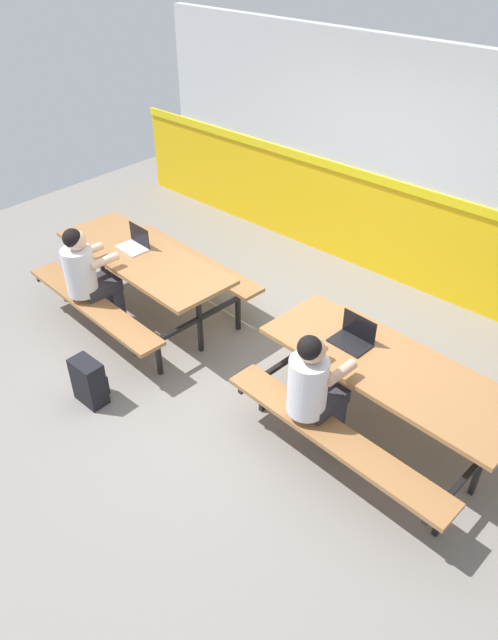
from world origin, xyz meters
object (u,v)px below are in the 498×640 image
Objects in this scene: picnic_table_right at (386,381)px; student_further at (314,385)px; laptop_silver at (135,244)px; laptop_dark at (353,337)px; backpack_dark at (90,382)px; picnic_table_left at (144,269)px; student_nearer at (88,272)px.

student_further reaches higher than picnic_table_right.
laptop_dark is at bearing 3.85° from laptop_silver.
laptop_dark is 2.32m from backpack_dark.
laptop_dark is at bearing 5.29° from picnic_table_left.
student_nearer reaches higher than backpack_dark.
student_nearer is at bearing -90.13° from laptop_silver.
laptop_silver is at bearing 164.09° from picnic_table_left.
laptop_dark reaches higher than picnic_table_right.
picnic_table_left is 0.27m from laptop_silver.
picnic_table_left is at bearing -176.71° from picnic_table_right.
student_nearer is at bearing -163.33° from laptop_dark.
laptop_dark is (2.39, 0.22, 0.21)m from picnic_table_left.
laptop_dark is (2.56, 0.17, 0.00)m from laptop_silver.
student_further is at bearing -120.44° from picnic_table_right.
backpack_dark is (0.82, -1.26, -0.57)m from laptop_silver.
picnic_table_right is 2.95m from laptop_silver.
student_further is at bearing 3.67° from student_nearer.
student_further is 2.05m from backpack_dark.
picnic_table_right is 4.86× the size of backpack_dark.
picnic_table_left is at bearing 118.31° from backpack_dark.
picnic_table_left is 6.41× the size of laptop_dark.
student_further is (-0.32, -0.54, 0.13)m from picnic_table_right.
picnic_table_left is at bearing -174.71° from laptop_dark.
laptop_silver is (-2.94, -0.11, 0.21)m from picnic_table_right.
picnic_table_right is 6.41× the size of laptop_silver.
backpack_dark is at bearing -147.20° from picnic_table_right.
picnic_table_right is 0.44m from laptop_dark.
picnic_table_left is 4.86× the size of backpack_dark.
student_nearer is 2.74× the size of backpack_dark.
laptop_silver is at bearing 123.19° from backpack_dark.
student_nearer is 1.16m from backpack_dark.
student_nearer is 2.68m from laptop_dark.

